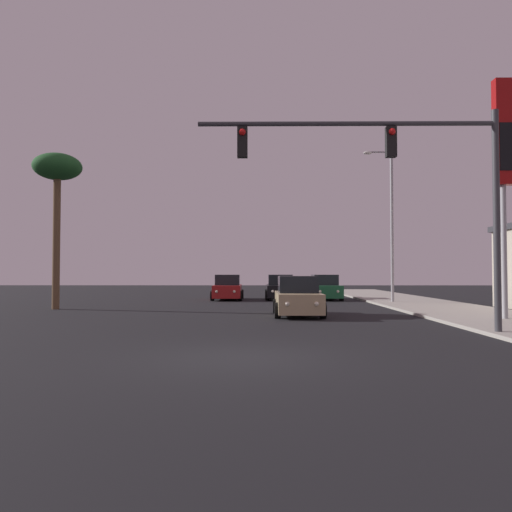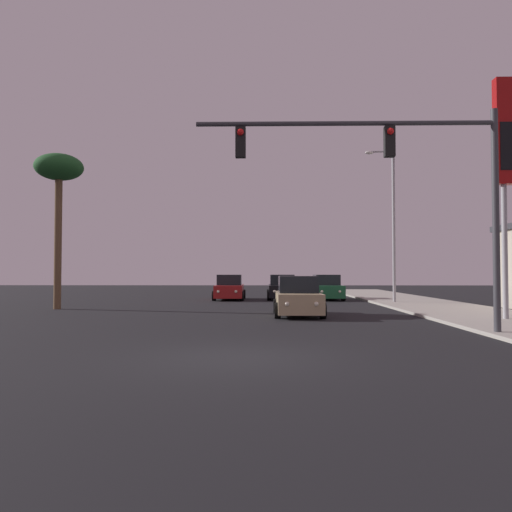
% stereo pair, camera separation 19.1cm
% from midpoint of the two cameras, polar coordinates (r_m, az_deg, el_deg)
% --- Properties ---
extents(ground_plane, '(120.00, 120.00, 0.00)m').
position_cam_midpoint_polar(ground_plane, '(10.95, -1.92, -11.53)').
color(ground_plane, black).
extents(sidewalk_right, '(5.00, 60.00, 0.12)m').
position_cam_midpoint_polar(sidewalk_right, '(22.69, 24.41, -6.20)').
color(sidewalk_right, '#9E998E').
rests_on(sidewalk_right, ground).
extents(car_red, '(2.04, 4.33, 1.68)m').
position_cam_midpoint_polar(car_red, '(33.58, -2.89, -3.71)').
color(car_red, maroon).
rests_on(car_red, ground).
extents(car_green, '(2.04, 4.33, 1.68)m').
position_cam_midpoint_polar(car_green, '(33.86, 8.23, -3.68)').
color(car_green, '#195933').
rests_on(car_green, ground).
extents(car_tan, '(2.04, 4.31, 1.68)m').
position_cam_midpoint_polar(car_tan, '(21.31, 5.08, -4.76)').
color(car_tan, tan).
rests_on(car_tan, ground).
extents(car_black, '(2.04, 4.31, 1.68)m').
position_cam_midpoint_polar(car_black, '(33.98, 3.16, -3.69)').
color(car_black, black).
rests_on(car_black, ground).
extents(traffic_light_mast, '(8.85, 0.36, 6.50)m').
position_cam_midpoint_polar(traffic_light_mast, '(15.45, 16.98, 9.28)').
color(traffic_light_mast, '#38383D').
rests_on(traffic_light_mast, sidewalk_right).
extents(street_lamp, '(1.74, 0.24, 9.00)m').
position_cam_midpoint_polar(street_lamp, '(30.49, 15.39, 4.36)').
color(street_lamp, '#99999E').
rests_on(street_lamp, sidewalk_right).
extents(palm_tree_near, '(2.40, 2.40, 7.81)m').
position_cam_midpoint_polar(palm_tree_near, '(27.29, -21.41, 8.65)').
color(palm_tree_near, brown).
rests_on(palm_tree_near, ground).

